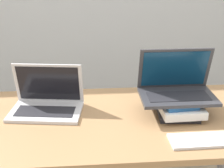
# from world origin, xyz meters

# --- Properties ---
(desk) EXTENTS (1.57, 0.73, 0.71)m
(desk) POSITION_xyz_m (0.00, 0.36, 0.64)
(desk) COLOR #9E754C
(desk) RESTS_ON ground_plane
(laptop_left) EXTENTS (0.38, 0.27, 0.24)m
(laptop_left) POSITION_xyz_m (-0.36, 0.47, 0.76)
(laptop_left) COLOR silver
(laptop_left) RESTS_ON desk
(book_stack) EXTENTS (0.22, 0.24, 0.09)m
(book_stack) POSITION_xyz_m (0.30, 0.37, 0.75)
(book_stack) COLOR black
(book_stack) RESTS_ON desk
(laptop_on_books) EXTENTS (0.37, 0.23, 0.24)m
(laptop_on_books) POSITION_xyz_m (0.29, 0.41, 0.84)
(laptop_on_books) COLOR #333338
(laptop_on_books) RESTS_ON book_stack
(wireless_keyboard) EXTENTS (0.27, 0.12, 0.01)m
(wireless_keyboard) POSITION_xyz_m (0.33, 0.12, 0.72)
(wireless_keyboard) COLOR silver
(wireless_keyboard) RESTS_ON desk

